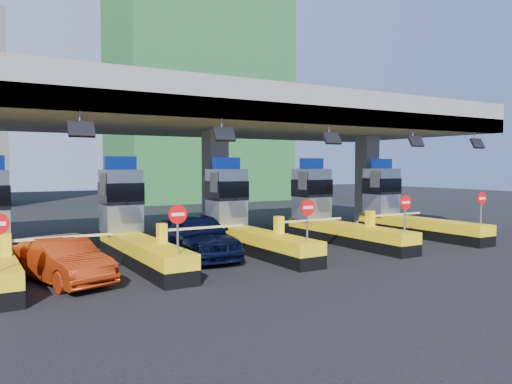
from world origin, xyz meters
TOP-DOWN VIEW (x-y plane):
  - ground at (0.00, 0.00)m, footprint 120.00×120.00m
  - toll_canopy at (0.00, 2.87)m, footprint 28.00×12.09m
  - toll_lane_left at (-5.00, 0.28)m, footprint 4.43×8.00m
  - toll_lane_center at (0.00, 0.28)m, footprint 4.43×8.00m
  - toll_lane_right at (5.00, 0.28)m, footprint 4.43×8.00m
  - toll_lane_far_right at (10.00, 0.28)m, footprint 4.43×8.00m
  - bg_building_scaffold at (12.00, 32.00)m, footprint 18.00×12.00m
  - van at (-2.55, -0.53)m, footprint 2.56×5.59m
  - red_car at (-8.03, -2.34)m, footprint 2.68×4.73m

SIDE VIEW (x-z plane):
  - ground at x=0.00m, z-range 0.00..0.00m
  - red_car at x=-8.03m, z-range 0.00..1.47m
  - van at x=-2.55m, z-range 0.00..1.86m
  - toll_lane_left at x=-5.00m, z-range -0.68..3.47m
  - toll_lane_center at x=0.00m, z-range -0.68..3.47m
  - toll_lane_right at x=5.00m, z-range -0.68..3.47m
  - toll_lane_far_right at x=10.00m, z-range -0.68..3.47m
  - toll_canopy at x=0.00m, z-range 2.63..9.63m
  - bg_building_scaffold at x=12.00m, z-range 0.00..28.00m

